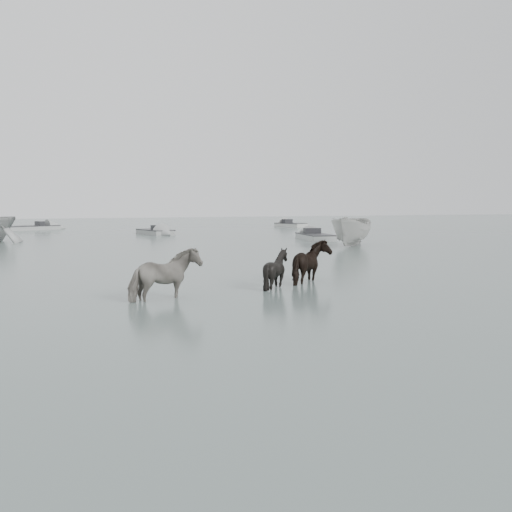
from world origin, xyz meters
name	(u,v)px	position (x,y,z in m)	size (l,w,h in m)	color
ground	(290,290)	(0.00, 0.00, 0.00)	(140.00, 140.00, 0.00)	#4D5B56
pony_pinto	(164,269)	(-3.76, -0.42, 0.83)	(0.89, 1.96, 1.65)	black
pony_dark	(313,257)	(1.32, 1.37, 0.83)	(1.65, 1.41, 1.66)	black
pony_black	(276,264)	(-0.20, 0.67, 0.72)	(1.17, 1.31, 1.44)	black
boat_small	(352,230)	(9.24, 14.00, 0.93)	(1.81, 4.82, 1.86)	#B6B6B1
skiff_port	(315,234)	(9.35, 19.55, 0.38)	(5.41, 1.60, 0.75)	#A8ABA8
skiff_mid	(155,230)	(-0.11, 28.52, 0.38)	(4.86, 1.60, 0.75)	gray
skiff_star	(291,223)	(14.25, 36.74, 0.38)	(4.20, 1.60, 0.75)	#BAB9B4
skiff_far	(31,226)	(-9.67, 38.33, 0.38)	(6.55, 1.60, 0.75)	#9B9E9B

